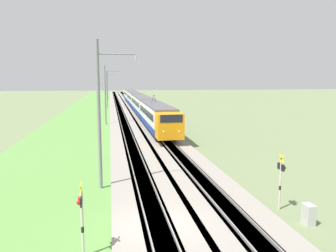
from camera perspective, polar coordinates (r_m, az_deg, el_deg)
ground_plane at (r=16.56m, az=-1.78°, el=-17.87°), size 400.00×400.00×0.00m
ballast_main at (r=65.16m, az=-8.14°, el=1.82°), size 240.00×4.40×0.30m
ballast_adjacent at (r=65.41m, az=-4.61°, el=1.90°), size 240.00×4.40×0.30m
track_main at (r=65.15m, az=-8.14°, el=1.83°), size 240.00×1.57×0.45m
track_adjacent at (r=65.41m, az=-4.61°, el=1.91°), size 240.00×1.57×0.45m
grass_verge at (r=65.31m, az=-14.25°, el=1.58°), size 240.00×11.31×0.12m
passenger_train at (r=73.57m, az=-5.26°, el=4.31°), size 80.46×2.95×5.05m
crossing_signal_near at (r=13.95m, az=-14.83°, el=-14.50°), size 0.70×0.23×3.22m
crossing_signal_far at (r=19.42m, az=19.05°, el=-8.27°), size 0.70×0.23×3.17m
catenary_mast_near at (r=21.46m, az=-11.80°, el=1.97°), size 0.22×2.56×9.74m
catenary_mast_mid at (r=52.86m, az=-10.82°, el=5.41°), size 0.22×2.56×9.41m
catenary_mast_far at (r=84.31m, az=-10.57°, el=6.34°), size 0.22×2.56×9.24m
catenary_mast_distant at (r=115.76m, az=-10.46°, el=6.92°), size 0.22×2.56×9.73m
equipment_cabinet at (r=18.46m, az=23.29°, el=-13.97°), size 0.64×0.45×1.05m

